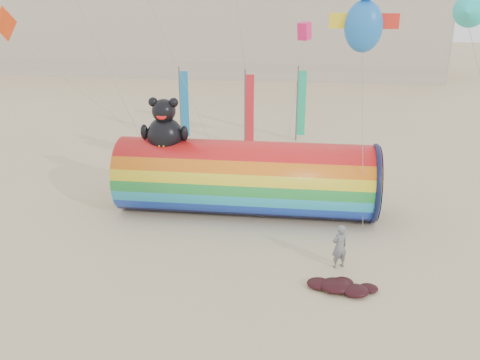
# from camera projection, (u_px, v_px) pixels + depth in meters

# --- Properties ---
(ground) EXTENTS (160.00, 160.00, 0.00)m
(ground) POSITION_uv_depth(u_px,v_px,m) (224.00, 243.00, 23.18)
(ground) COLOR #CCB58C
(ground) RESTS_ON ground
(windsock_assembly) EXTENTS (12.33, 3.75, 5.68)m
(windsock_assembly) POSITION_uv_depth(u_px,v_px,m) (246.00, 176.00, 25.59)
(windsock_assembly) COLOR red
(windsock_assembly) RESTS_ON ground
(kite_handler) EXTENTS (0.80, 0.71, 1.84)m
(kite_handler) POSITION_uv_depth(u_px,v_px,m) (339.00, 246.00, 20.97)
(kite_handler) COLOR slate
(kite_handler) RESTS_ON ground
(fabric_bundle) EXTENTS (2.62, 1.35, 0.41)m
(fabric_bundle) POSITION_uv_depth(u_px,v_px,m) (341.00, 286.00, 19.65)
(fabric_bundle) COLOR #3B0A10
(fabric_bundle) RESTS_ON ground
(festival_banners) EXTENTS (8.59, 2.04, 5.20)m
(festival_banners) POSITION_uv_depth(u_px,v_px,m) (244.00, 106.00, 36.25)
(festival_banners) COLOR #59595E
(festival_banners) RESTS_ON ground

